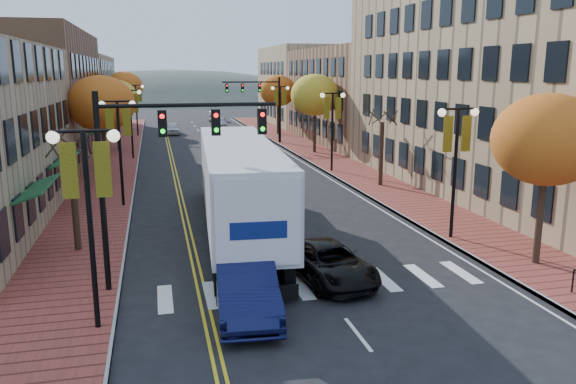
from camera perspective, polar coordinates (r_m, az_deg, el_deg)
ground at (r=18.97m, az=4.96°, el=-11.59°), size 200.00×200.00×0.00m
sidewalk_left at (r=49.64m, az=-17.22°, el=2.90°), size 4.00×85.00×0.15m
sidewalk_right at (r=51.62m, az=3.15°, el=3.77°), size 4.00×85.00×0.15m
building_left_mid at (r=53.72m, az=-25.99°, el=8.72°), size 12.00×24.00×11.00m
building_left_far at (r=78.33m, az=-22.08°, el=9.23°), size 12.00×26.00×9.50m
building_right_near at (r=40.39m, az=23.64°, el=11.02°), size 15.00×28.00×15.00m
building_right_mid at (r=63.26m, az=9.11°, el=9.68°), size 15.00×24.00×10.00m
building_right_far at (r=83.99m, az=3.32°, el=10.74°), size 15.00×20.00×11.00m
tree_left_a at (r=25.26m, az=-20.88°, el=-0.92°), size 0.28×0.28×4.20m
tree_left_b at (r=40.65m, az=-18.43°, el=8.51°), size 4.48×4.48×7.21m
tree_left_c at (r=56.61m, az=-17.08°, el=9.07°), size 4.16×4.16×6.69m
tree_left_d at (r=74.55m, az=-16.29°, el=10.17°), size 4.61×4.61×7.42m
tree_right_a at (r=23.64m, az=24.85°, el=4.81°), size 4.16×4.16×6.69m
tree_right_b at (r=37.78m, az=9.46°, el=3.85°), size 0.28×0.28×4.20m
tree_right_c at (r=52.55m, az=2.75°, el=9.81°), size 4.48×4.48×7.21m
tree_right_d at (r=68.06m, az=-1.04°, el=10.24°), size 4.35×4.35×7.00m
lamp_left_a at (r=16.89m, az=-19.68°, el=0.07°), size 1.96×0.36×6.05m
lamp_left_b at (r=32.67m, az=-16.80°, el=5.82°), size 1.96×0.36×6.05m
lamp_left_c at (r=50.59m, az=-15.71°, el=7.98°), size 1.96×0.36×6.05m
lamp_left_d at (r=68.55m, az=-15.18°, el=9.00°), size 1.96×0.36×6.05m
lamp_right_a at (r=26.18m, az=16.73°, el=4.36°), size 1.96×0.36×6.05m
lamp_right_b at (r=42.63m, az=4.54°, el=7.68°), size 1.96×0.36×6.05m
lamp_right_c at (r=59.98m, az=-0.80°, el=9.02°), size 1.96×0.36×6.05m
traffic_mast_near at (r=19.63m, az=-13.03°, el=3.95°), size 6.10×0.35×7.00m
traffic_mast_far at (r=59.54m, az=-2.73°, el=9.59°), size 6.10×0.34×7.00m
semi_truck at (r=26.36m, az=-5.28°, el=1.28°), size 4.08×18.37×4.55m
navy_sedan at (r=18.28m, az=-4.31°, el=-9.50°), size 2.27×5.49×1.77m
black_suv at (r=21.00m, az=4.21°, el=-7.15°), size 2.92×5.20×1.37m
car_far_white at (r=70.51m, az=-11.63°, el=6.35°), size 1.87×4.35×1.46m
car_far_silver at (r=77.75m, az=-6.89°, el=7.00°), size 2.54×4.97×1.38m
car_far_oncoming at (r=88.05m, az=-7.42°, el=7.65°), size 2.31×4.95×1.57m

